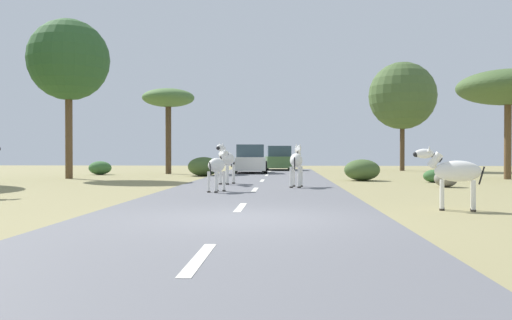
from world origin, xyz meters
TOP-DOWN VIEW (x-y plane):
  - ground_plane at (0.00, 0.00)m, footprint 90.00×90.00m
  - road at (-0.22, 0.00)m, footprint 6.00×64.00m
  - lane_markings at (-0.22, -1.00)m, footprint 0.16×56.00m
  - zebra_0 at (-1.53, 11.22)m, footprint 0.71×1.70m
  - zebra_1 at (4.53, 2.10)m, footprint 1.49×0.68m
  - zebra_2 at (1.20, 9.49)m, footprint 0.57×1.67m
  - zebra_4 at (-1.35, 6.98)m, footprint 0.66×1.43m
  - car_0 at (0.33, 29.45)m, footprint 2.27×4.46m
  - car_1 at (-1.37, 23.49)m, footprint 2.25×4.45m
  - tree_0 at (11.64, 17.00)m, footprint 4.87×4.87m
  - tree_3 at (9.24, 29.68)m, footprint 4.84×4.84m
  - tree_4 at (-6.34, 22.89)m, footprint 3.18×3.18m
  - tree_5 at (-10.00, 16.54)m, footprint 4.03×4.03m
  - bush_0 at (-3.72, 19.94)m, footprint 1.76×1.58m
  - bush_1 at (-10.13, 21.51)m, footprint 1.33×1.20m
  - bush_2 at (4.35, 15.23)m, footprint 1.65×1.48m
  - bush_3 at (7.26, 13.86)m, footprint 0.93×0.84m
  - rock_1 at (6.81, 10.56)m, footprint 0.85×0.92m

SIDE VIEW (x-z plane):
  - ground_plane at x=0.00m, z-range 0.00..0.00m
  - road at x=-0.22m, z-range 0.00..0.05m
  - lane_markings at x=-0.22m, z-range 0.05..0.06m
  - bush_3 at x=7.26m, z-range 0.00..0.56m
  - rock_1 at x=6.81m, z-range 0.00..0.64m
  - bush_1 at x=-10.13m, z-range 0.00..0.80m
  - bush_2 at x=4.35m, z-range 0.00..0.99m
  - bush_0 at x=-3.72m, z-range 0.00..1.06m
  - car_0 at x=0.33m, z-range -0.02..1.72m
  - car_1 at x=-1.37m, z-range -0.02..1.72m
  - zebra_1 at x=4.53m, z-range 0.14..1.58m
  - zebra_4 at x=-1.35m, z-range 0.18..1.57m
  - zebra_2 at x=1.20m, z-range 0.20..1.78m
  - zebra_0 at x=-1.53m, z-range 0.21..1.84m
  - tree_0 at x=11.64m, z-range 1.79..7.12m
  - tree_4 at x=-6.34m, z-range 1.94..7.16m
  - tree_3 at x=9.24m, z-range 1.48..9.31m
  - tree_5 at x=-10.00m, z-range 1.93..9.88m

